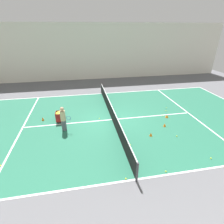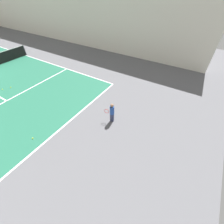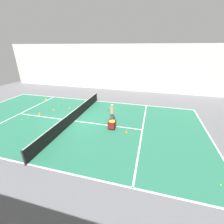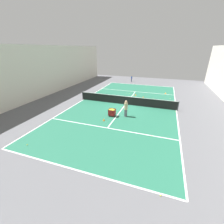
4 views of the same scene
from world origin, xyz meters
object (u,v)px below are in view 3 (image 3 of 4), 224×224
at_px(training_cone_0, 69,108).
at_px(training_cone_1, 46,99).
at_px(tennis_net, 74,116).
at_px(coach_at_net, 112,112).
at_px(ball_cart, 112,123).

distance_m(training_cone_0, training_cone_1, 4.78).
xyz_separation_m(training_cone_0, training_cone_1, (-1.90, -4.39, -0.00)).
distance_m(tennis_net, coach_at_net, 3.42).
bearing_deg(coach_at_net, training_cone_0, 3.08).
relative_size(tennis_net, training_cone_0, 50.93).
bearing_deg(training_cone_1, ball_cart, 64.10).
height_order(tennis_net, coach_at_net, coach_at_net).
distance_m(ball_cart, training_cone_0, 6.34).
distance_m(coach_at_net, training_cone_1, 10.30).
relative_size(ball_cart, training_cone_0, 3.22).
bearing_deg(tennis_net, training_cone_0, -142.07).
distance_m(ball_cart, training_cone_1, 11.11).
height_order(coach_at_net, ball_cart, coach_at_net).
xyz_separation_m(coach_at_net, training_cone_0, (-1.66, -5.24, -0.82)).
height_order(ball_cart, training_cone_1, ball_cart).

